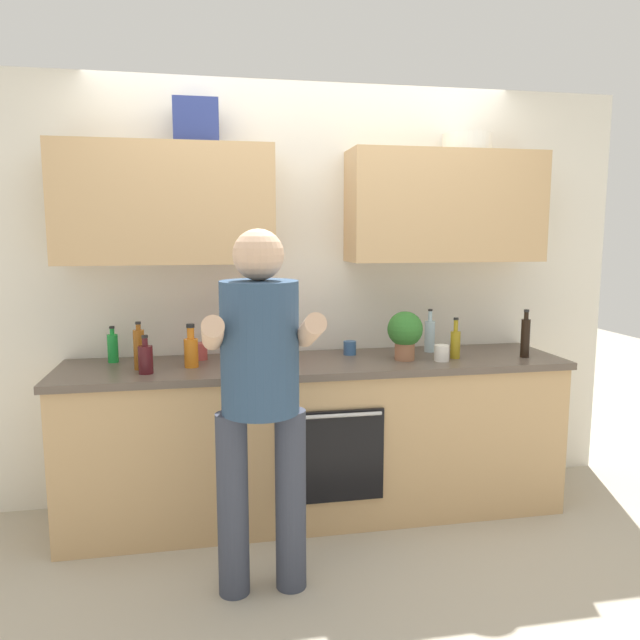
% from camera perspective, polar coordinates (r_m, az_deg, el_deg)
% --- Properties ---
extents(ground_plane, '(12.00, 12.00, 0.00)m').
position_cam_1_polar(ground_plane, '(3.71, -0.26, -17.64)').
color(ground_plane, '#B2A893').
extents(back_wall_unit, '(4.00, 0.38, 2.50)m').
position_cam_1_polar(back_wall_unit, '(3.61, -1.06, 6.31)').
color(back_wall_unit, silver).
rests_on(back_wall_unit, ground).
extents(counter, '(2.84, 0.67, 0.90)m').
position_cam_1_polar(counter, '(3.54, -0.26, -11.05)').
color(counter, tan).
rests_on(counter, ground).
extents(person_standing, '(0.49, 0.45, 1.64)m').
position_cam_1_polar(person_standing, '(2.65, -5.67, -6.06)').
color(person_standing, '#383D4C').
rests_on(person_standing, ground).
extents(bottle_soda, '(0.06, 0.06, 0.21)m').
position_cam_1_polar(bottle_soda, '(3.57, -19.02, -2.46)').
color(bottle_soda, '#198C33').
rests_on(bottle_soda, counter).
extents(bottle_oil, '(0.06, 0.06, 0.24)m').
position_cam_1_polar(bottle_oil, '(3.57, 12.69, -2.13)').
color(bottle_oil, olive).
rests_on(bottle_oil, counter).
extents(bottle_wine, '(0.07, 0.07, 0.20)m').
position_cam_1_polar(bottle_wine, '(3.23, -16.18, -3.54)').
color(bottle_wine, '#471419').
rests_on(bottle_wine, counter).
extents(bottle_syrup, '(0.06, 0.06, 0.26)m').
position_cam_1_polar(bottle_syrup, '(3.33, -16.75, -2.62)').
color(bottle_syrup, '#8C4C14').
rests_on(bottle_syrup, counter).
extents(bottle_soy, '(0.05, 0.05, 0.28)m').
position_cam_1_polar(bottle_soy, '(3.70, 18.86, -1.51)').
color(bottle_soy, black).
rests_on(bottle_soy, counter).
extents(bottle_water, '(0.06, 0.06, 0.26)m').
position_cam_1_polar(bottle_water, '(3.73, 10.34, -1.44)').
color(bottle_water, silver).
rests_on(bottle_water, counter).
extents(bottle_juice, '(0.08, 0.08, 0.24)m').
position_cam_1_polar(bottle_juice, '(3.32, -12.10, -2.82)').
color(bottle_juice, orange).
rests_on(bottle_juice, counter).
extents(cup_tea, '(0.08, 0.08, 0.08)m').
position_cam_1_polar(cup_tea, '(3.59, 2.84, -2.66)').
color(cup_tea, '#33598C').
rests_on(cup_tea, counter).
extents(cup_ceramic, '(0.08, 0.08, 0.10)m').
position_cam_1_polar(cup_ceramic, '(3.52, -11.30, -2.92)').
color(cup_ceramic, '#BF4C47').
rests_on(cup_ceramic, counter).
extents(cup_coffee, '(0.09, 0.09, 0.09)m').
position_cam_1_polar(cup_coffee, '(3.48, 11.44, -3.08)').
color(cup_coffee, white).
rests_on(cup_coffee, counter).
extents(potted_herb, '(0.20, 0.20, 0.28)m').
position_cam_1_polar(potted_herb, '(3.46, 8.05, -1.13)').
color(potted_herb, '#9E6647').
rests_on(potted_herb, counter).
extents(grocery_bag_crisps, '(0.25, 0.23, 0.21)m').
position_cam_1_polar(grocery_bag_crisps, '(3.33, -5.34, -2.39)').
color(grocery_bag_crisps, red).
rests_on(grocery_bag_crisps, counter).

